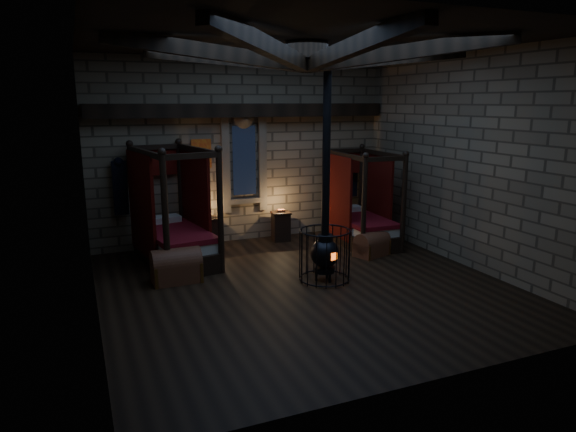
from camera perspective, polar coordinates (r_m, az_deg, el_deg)
name	(u,v)px	position (r m, az deg, el deg)	size (l,w,h in m)	color
room	(304,71)	(8.83, 1.82, 15.84)	(7.02, 7.02, 4.29)	black
bed_left	(174,234)	(10.78, -12.54, -2.01)	(1.51, 2.40, 2.34)	black
bed_right	(360,221)	(12.07, 7.98, -0.53)	(1.15, 2.08, 2.13)	black
trunk_left	(176,267)	(9.66, -12.30, -5.52)	(0.88, 0.57, 0.64)	brown
trunk_right	(372,245)	(11.17, 9.30, -3.17)	(0.84, 0.68, 0.54)	brown
nightstand_left	(209,232)	(11.74, -8.76, -1.79)	(0.45, 0.43, 0.85)	black
nightstand_right	(281,226)	(12.19, -0.80, -1.11)	(0.48, 0.47, 0.75)	black
stove	(325,249)	(9.44, 4.11, -3.70)	(0.94, 0.94, 4.05)	black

